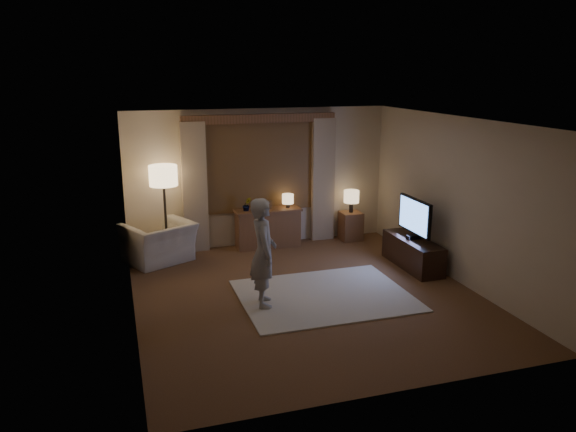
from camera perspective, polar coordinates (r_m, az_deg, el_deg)
name	(u,v)px	position (r m, az deg, el deg)	size (l,w,h in m)	color
room	(297,202)	(8.56, 0.87, 1.46)	(5.04, 5.54, 2.64)	brown
rug	(324,295)	(8.51, 3.71, -8.05)	(2.50, 2.00, 0.02)	beige
sideboard	(268,229)	(10.69, -2.07, -1.31)	(1.20, 0.40, 0.70)	brown
picture_frame	(268,206)	(10.57, -2.09, 1.03)	(0.16, 0.02, 0.20)	brown
plant	(247,205)	(10.47, -4.20, 1.14)	(0.17, 0.13, 0.30)	#999999
table_lamp_sideboard	(288,199)	(10.66, -0.02, 1.69)	(0.22, 0.22, 0.30)	black
floor_lamp	(164,181)	(10.02, -12.53, 3.51)	(0.49, 0.49, 1.68)	black
armchair	(159,243)	(10.08, -12.97, -2.66)	(1.09, 0.95, 0.71)	beige
side_table	(351,226)	(11.21, 6.38, -1.01)	(0.40, 0.40, 0.56)	brown
table_lamp_side	(351,197)	(11.06, 6.46, 1.92)	(0.30, 0.30, 0.44)	black
tv_stand	(413,253)	(9.85, 12.55, -3.67)	(0.45, 1.40, 0.50)	black
tv	(415,217)	(9.67, 12.75, -0.09)	(0.24, 0.97, 0.70)	black
person	(263,252)	(7.90, -2.51, -3.70)	(0.57, 0.37, 1.56)	#A5A098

